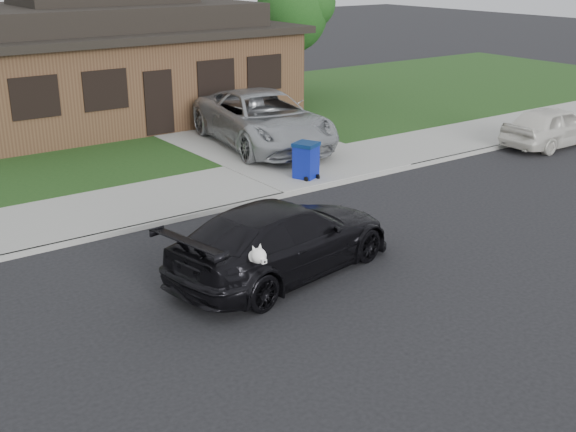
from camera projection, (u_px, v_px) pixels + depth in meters
ground at (229, 281)px, 13.60m from camera, size 120.00×120.00×0.00m
sidewalk at (121, 208)px, 17.40m from camera, size 60.00×3.00×0.12m
curb at (148, 225)px, 16.26m from camera, size 60.00×0.12×0.12m
lawn at (22, 142)px, 23.51m from camera, size 60.00×13.00×0.13m
driveway at (227, 134)px, 24.51m from camera, size 4.50×13.00×0.14m
sedan at (282, 239)px, 13.72m from camera, size 5.22×2.92×1.43m
minivan at (263, 119)px, 22.49m from camera, size 3.73×6.44×1.69m
white_compact at (553, 126)px, 23.05m from camera, size 3.85×1.57×1.31m
recycling_bin at (306, 160)px, 19.34m from camera, size 0.78×0.78×0.99m
house at (109, 61)px, 26.53m from camera, size 12.60×8.60×4.65m
tree_1 at (297, 9)px, 30.00m from camera, size 3.15×3.00×5.25m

